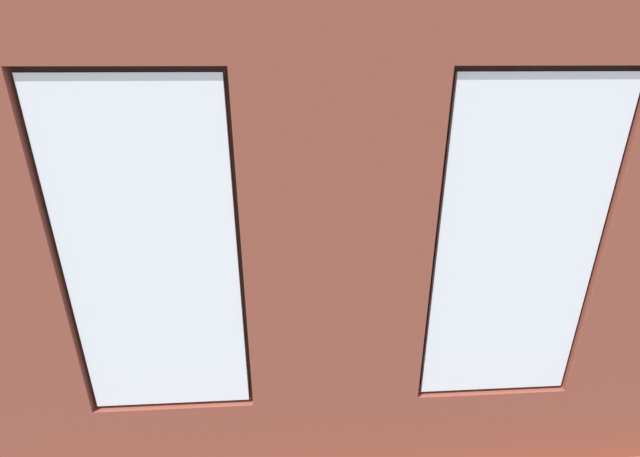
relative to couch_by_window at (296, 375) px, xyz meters
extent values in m
cube|color=#99663D|center=(-0.29, -2.13, -0.38)|extent=(6.60, 6.32, 0.10)
cube|color=brown|center=(-0.29, 0.65, 1.30)|extent=(1.17, 0.16, 3.25)
cube|color=brown|center=(-1.42, 0.65, 0.03)|extent=(1.10, 0.16, 0.71)
cube|color=brown|center=(-1.42, 0.65, 2.77)|extent=(1.10, 0.16, 0.32)
cube|color=white|center=(-1.42, 0.69, 1.50)|extent=(1.04, 0.03, 2.16)
cube|color=#38281E|center=(-1.42, 0.63, 1.50)|extent=(1.10, 0.04, 2.22)
cube|color=brown|center=(0.84, 0.65, 0.03)|extent=(1.10, 0.16, 0.71)
cube|color=brown|center=(0.84, 0.65, 2.77)|extent=(1.10, 0.16, 0.32)
cube|color=white|center=(0.84, 0.69, 1.50)|extent=(1.04, 0.03, 2.16)
cube|color=#38281E|center=(0.84, 0.63, 1.50)|extent=(1.10, 0.04, 2.22)
cube|color=tan|center=(-0.29, 0.55, 0.35)|extent=(3.57, 0.24, 0.06)
cube|color=black|center=(-0.29, 0.56, 2.01)|extent=(0.38, 0.03, 0.51)
cube|color=teal|center=(-0.29, 0.55, 2.01)|extent=(0.32, 0.01, 0.45)
cube|color=white|center=(2.66, -1.93, 1.30)|extent=(0.10, 5.32, 3.25)
cube|color=black|center=(0.00, -0.05, -0.12)|extent=(1.81, 0.85, 0.42)
cube|color=black|center=(0.00, 0.28, 0.28)|extent=(1.81, 0.24, 0.38)
cube|color=black|center=(-0.80, -0.05, 0.19)|extent=(0.22, 0.85, 0.24)
cube|color=black|center=(0.80, -0.05, 0.19)|extent=(0.22, 0.85, 0.24)
cube|color=black|center=(-0.34, -0.09, 0.15)|extent=(0.63, 0.65, 0.12)
cube|color=black|center=(0.34, -0.09, 0.15)|extent=(0.63, 0.65, 0.12)
cube|color=black|center=(-2.54, -1.61, -0.12)|extent=(0.98, 1.93, 0.42)
cube|color=black|center=(-2.86, -1.59, 0.28)|extent=(0.38, 1.88, 0.38)
cube|color=black|center=(-2.60, -2.44, 0.19)|extent=(0.86, 0.28, 0.24)
cube|color=black|center=(-2.48, -0.79, 0.19)|extent=(0.86, 0.28, 0.24)
cube|color=black|center=(-2.52, -1.97, 0.15)|extent=(0.69, 0.70, 0.12)
cube|color=black|center=(-2.47, -1.26, 0.15)|extent=(0.69, 0.70, 0.12)
cube|color=#A87547|center=(-0.40, -1.86, 0.10)|extent=(1.51, 0.79, 0.04)
cube|color=#A87547|center=(-1.09, -2.19, -0.13)|extent=(0.07, 0.07, 0.41)
cube|color=#A87547|center=(0.30, -2.19, -0.13)|extent=(0.07, 0.07, 0.41)
cube|color=#A87547|center=(-1.09, -1.52, -0.13)|extent=(0.07, 0.07, 0.41)
cube|color=#A87547|center=(0.30, -1.52, -0.13)|extent=(0.07, 0.07, 0.41)
cylinder|color=#33567F|center=(-0.21, -1.96, 0.17)|extent=(0.08, 0.08, 0.10)
cylinder|color=#B7333D|center=(-0.40, -1.86, 0.18)|extent=(0.08, 0.08, 0.12)
cylinder|color=gray|center=(-0.81, -2.00, 0.16)|extent=(0.10, 0.10, 0.09)
sphere|color=#337F38|center=(-0.81, -2.00, 0.26)|extent=(0.12, 0.12, 0.12)
cube|color=#B2B2B7|center=(-0.51, -1.74, 0.13)|extent=(0.13, 0.17, 0.02)
cube|color=black|center=(0.05, -1.74, 0.13)|extent=(0.16, 0.15, 0.02)
cube|color=black|center=(2.36, -1.60, -0.09)|extent=(1.08, 0.42, 0.48)
cube|color=black|center=(2.36, -1.60, 0.18)|extent=(0.49, 0.20, 0.05)
cube|color=black|center=(2.36, -1.60, 0.23)|extent=(0.06, 0.04, 0.06)
cube|color=black|center=(2.36, -1.60, 0.60)|extent=(1.11, 0.04, 0.68)
cube|color=black|center=(2.36, -1.62, 0.60)|extent=(1.06, 0.01, 0.63)
cylinder|color=olive|center=(0.89, -4.17, -0.19)|extent=(0.51, 0.51, 0.28)
ellipsoid|color=silver|center=(0.89, -4.17, 0.15)|extent=(1.14, 1.14, 0.46)
ellipsoid|color=navy|center=(0.97, -4.17, 0.26)|extent=(0.44, 0.44, 0.18)
cylinder|color=beige|center=(-0.88, -2.81, -0.23)|extent=(0.20, 0.20, 0.20)
cylinder|color=brown|center=(-0.88, -2.81, -0.09)|extent=(0.03, 0.03, 0.08)
ellipsoid|color=#3D8E42|center=(-0.88, -2.81, 0.11)|extent=(0.44, 0.44, 0.32)
cylinder|color=#9E5638|center=(-2.19, -3.00, -0.25)|extent=(0.16, 0.16, 0.15)
cylinder|color=brown|center=(-2.19, -3.00, -0.14)|extent=(0.02, 0.02, 0.08)
ellipsoid|color=#1E5B28|center=(-2.19, -3.00, 0.01)|extent=(0.36, 0.36, 0.22)
cylinder|color=beige|center=(2.06, -4.24, -0.13)|extent=(0.35, 0.35, 0.39)
cylinder|color=brown|center=(2.06, -4.24, 0.10)|extent=(0.05, 0.05, 0.08)
ellipsoid|color=#286B2D|center=(2.06, -4.24, 0.48)|extent=(0.80, 0.80, 0.68)
cylinder|color=#47423D|center=(-2.74, 0.10, -0.15)|extent=(0.34, 0.34, 0.36)
cylinder|color=brown|center=(-2.74, 0.10, 0.09)|extent=(0.05, 0.05, 0.13)
ellipsoid|color=#337F38|center=(-2.74, 0.10, 0.40)|extent=(0.61, 0.61, 0.49)
cylinder|color=gray|center=(-1.36, -0.05, -0.13)|extent=(0.34, 0.34, 0.40)
cylinder|color=brown|center=(-1.36, -0.05, 0.20)|extent=(0.06, 0.06, 0.26)
cone|color=#286B2D|center=(-1.14, -0.08, 0.57)|extent=(0.52, 0.18, 0.55)
cone|color=#286B2D|center=(-1.22, 0.09, 0.59)|extent=(0.41, 0.40, 0.58)
cone|color=#286B2D|center=(-1.40, 0.16, 0.57)|extent=(0.21, 0.52, 0.54)
cone|color=#286B2D|center=(-1.52, 0.05, 0.59)|extent=(0.46, 0.32, 0.58)
cone|color=#286B2D|center=(-1.52, -0.11, 0.60)|extent=(0.45, 0.25, 0.60)
cone|color=#286B2D|center=(-1.41, -0.30, 0.52)|extent=(0.23, 0.59, 0.46)
cone|color=#286B2D|center=(-1.24, -0.24, 0.57)|extent=(0.36, 0.49, 0.54)
camera|label=1|loc=(-0.03, 3.06, 2.66)|focal=24.00mm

